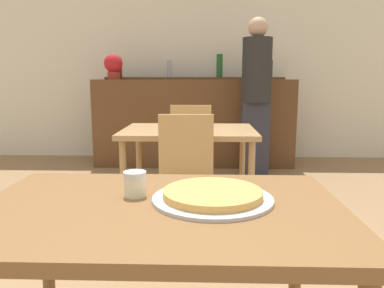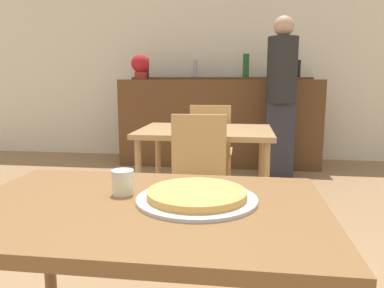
# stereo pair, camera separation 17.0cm
# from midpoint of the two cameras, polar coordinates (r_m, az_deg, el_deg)

# --- Properties ---
(wall_back) EXTENTS (8.00, 0.05, 2.80)m
(wall_back) POSITION_cam_midpoint_polar(r_m,az_deg,el_deg) (5.49, -0.45, 12.59)
(wall_back) COLOR silver
(wall_back) RESTS_ON ground_plane
(dining_table_near) EXTENTS (1.16, 0.77, 0.75)m
(dining_table_near) POSITION_cam_midpoint_polar(r_m,az_deg,el_deg) (1.23, -8.94, -12.77)
(dining_table_near) COLOR brown
(dining_table_near) RESTS_ON ground_plane
(dining_table_far) EXTENTS (1.07, 0.78, 0.74)m
(dining_table_far) POSITION_cam_midpoint_polar(r_m,az_deg,el_deg) (3.05, -2.09, 0.74)
(dining_table_far) COLOR #A87F51
(dining_table_far) RESTS_ON ground_plane
(bar_counter) EXTENTS (2.60, 0.56, 1.13)m
(bar_counter) POSITION_cam_midpoint_polar(r_m,az_deg,el_deg) (5.01, -0.67, 3.31)
(bar_counter) COLOR brown
(bar_counter) RESTS_ON ground_plane
(bar_back_shelf) EXTENTS (2.39, 0.24, 0.33)m
(bar_back_shelf) POSITION_cam_midpoint_polar(r_m,az_deg,el_deg) (5.12, -0.68, 10.35)
(bar_back_shelf) COLOR brown
(bar_back_shelf) RESTS_ON bar_counter
(chair_far_side_front) EXTENTS (0.40, 0.40, 0.90)m
(chair_far_side_front) POSITION_cam_midpoint_polar(r_m,az_deg,el_deg) (2.53, -2.95, -4.52)
(chair_far_side_front) COLOR tan
(chair_far_side_front) RESTS_ON ground_plane
(chair_far_side_back) EXTENTS (0.40, 0.40, 0.90)m
(chair_far_side_back) POSITION_cam_midpoint_polar(r_m,az_deg,el_deg) (3.62, -1.46, -0.13)
(chair_far_side_back) COLOR tan
(chair_far_side_back) RESTS_ON ground_plane
(pizza_tray) EXTENTS (0.40, 0.40, 0.04)m
(pizza_tray) POSITION_cam_midpoint_polar(r_m,az_deg,el_deg) (1.23, -0.84, -7.95)
(pizza_tray) COLOR #B7B7BC
(pizza_tray) RESTS_ON dining_table_near
(cheese_shaker) EXTENTS (0.08, 0.08, 0.09)m
(cheese_shaker) POSITION_cam_midpoint_polar(r_m,az_deg,el_deg) (1.29, -12.45, -5.99)
(cheese_shaker) COLOR beige
(cheese_shaker) RESTS_ON dining_table_near
(person_standing) EXTENTS (0.34, 0.34, 1.83)m
(person_standing) POSITION_cam_midpoint_polar(r_m,az_deg,el_deg) (4.43, 8.67, 7.96)
(person_standing) COLOR #2D2D38
(person_standing) RESTS_ON ground_plane
(potted_plant) EXTENTS (0.24, 0.24, 0.33)m
(potted_plant) POSITION_cam_midpoint_polar(r_m,az_deg,el_deg) (5.09, -12.86, 11.63)
(potted_plant) COLOR maroon
(potted_plant) RESTS_ON bar_counter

